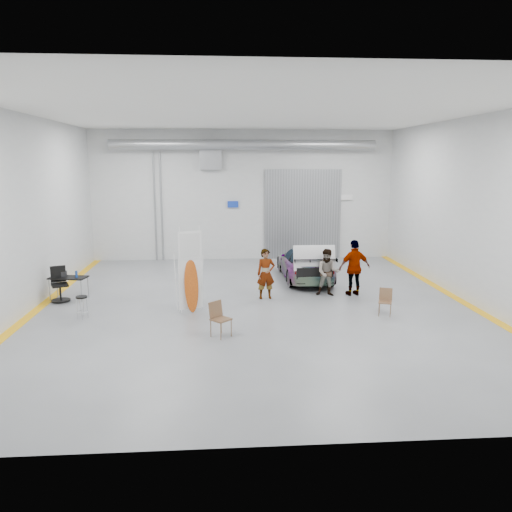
{
  "coord_description": "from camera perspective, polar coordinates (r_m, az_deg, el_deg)",
  "views": [
    {
      "loc": [
        -1.1,
        -15.35,
        4.56
      ],
      "look_at": [
        0.06,
        0.72,
        1.5
      ],
      "focal_mm": 35.0,
      "sensor_mm": 36.0,
      "label": 1
    }
  ],
  "objects": [
    {
      "name": "folding_chair_far",
      "position": [
        15.56,
        14.51,
        -5.68
      ],
      "size": [
        0.49,
        0.52,
        0.81
      ],
      "rotation": [
        0.0,
        0.0,
        -0.36
      ],
      "color": "brown",
      "rests_on": "ground"
    },
    {
      "name": "room_shell",
      "position": [
        17.63,
        0.23,
        9.19
      ],
      "size": [
        14.02,
        16.18,
        6.01
      ],
      "color": "#BCBEC1",
      "rests_on": "ground"
    },
    {
      "name": "sedan_car",
      "position": [
        19.64,
        5.61,
        -0.82
      ],
      "size": [
        1.86,
        4.43,
        1.28
      ],
      "primitive_type": "imported",
      "rotation": [
        0.0,
        0.0,
        3.16
      ],
      "color": "silver",
      "rests_on": "ground"
    },
    {
      "name": "trunk_lid",
      "position": [
        17.63,
        6.71,
        0.01
      ],
      "size": [
        1.49,
        0.9,
        0.04
      ],
      "primitive_type": "cube",
      "color": "silver",
      "rests_on": "sedan_car"
    },
    {
      "name": "folding_chair_near",
      "position": [
        13.31,
        -4.02,
        -7.98
      ],
      "size": [
        0.61,
        0.69,
        0.93
      ],
      "rotation": [
        0.0,
        0.0,
        0.76
      ],
      "color": "brown",
      "rests_on": "ground"
    },
    {
      "name": "person_a",
      "position": [
        16.75,
        1.13,
        -2.04
      ],
      "size": [
        0.66,
        0.48,
        1.7
      ],
      "primitive_type": "imported",
      "rotation": [
        0.0,
        0.0,
        0.13
      ],
      "color": "brown",
      "rests_on": "ground"
    },
    {
      "name": "work_table",
      "position": [
        17.84,
        -20.86,
        -2.25
      ],
      "size": [
        1.3,
        0.82,
        0.99
      ],
      "rotation": [
        0.0,
        0.0,
        -0.19
      ],
      "color": "gray",
      "rests_on": "ground"
    },
    {
      "name": "shop_stool",
      "position": [
        15.59,
        -19.25,
        -5.57
      ],
      "size": [
        0.35,
        0.35,
        0.68
      ],
      "rotation": [
        0.0,
        0.0,
        -0.25
      ],
      "color": "black",
      "rests_on": "ground"
    },
    {
      "name": "person_b",
      "position": [
        17.27,
        8.21,
        -1.88
      ],
      "size": [
        0.89,
        0.73,
        1.63
      ],
      "primitive_type": "imported",
      "rotation": [
        0.0,
        0.0,
        -0.16
      ],
      "color": "slate",
      "rests_on": "ground"
    },
    {
      "name": "surfboard_display",
      "position": [
        15.31,
        -7.74,
        -2.49
      ],
      "size": [
        0.71,
        0.4,
        2.66
      ],
      "rotation": [
        0.0,
        0.0,
        0.37
      ],
      "color": "white",
      "rests_on": "ground"
    },
    {
      "name": "ground",
      "position": [
        16.05,
        -0.03,
        -5.75
      ],
      "size": [
        16.0,
        16.0,
        0.0
      ],
      "primitive_type": "plane",
      "color": "slate",
      "rests_on": "ground"
    },
    {
      "name": "office_chair",
      "position": [
        17.73,
        -21.43,
        -3.24
      ],
      "size": [
        0.66,
        0.7,
        1.14
      ],
      "rotation": [
        0.0,
        0.0,
        0.42
      ],
      "color": "black",
      "rests_on": "ground"
    },
    {
      "name": "person_c",
      "position": [
        17.46,
        11.19,
        -1.32
      ],
      "size": [
        1.19,
        0.67,
        1.94
      ],
      "primitive_type": "imported",
      "rotation": [
        0.0,
        0.0,
        3.33
      ],
      "color": "#994733",
      "rests_on": "ground"
    }
  ]
}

